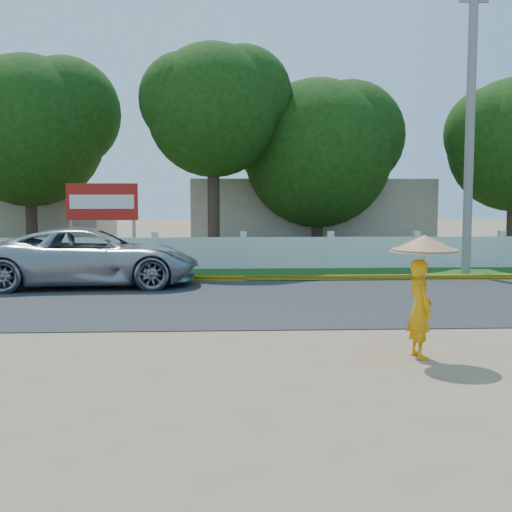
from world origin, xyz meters
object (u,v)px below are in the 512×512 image
Objects in this scene: monk_with_parasol at (422,278)px; billboard at (102,206)px; utility_pole at (470,128)px; vehicle at (92,257)px.

billboard is (-7.35, 13.36, 0.91)m from monk_with_parasol.
utility_pole is 3.11× the size of billboard.
vehicle is at bearing -82.68° from billboard.
billboard is at bearing 164.71° from utility_pole.
utility_pole is 12.00m from vehicle.
monk_with_parasol is 0.64× the size of billboard.
billboard is at bearing 118.82° from monk_with_parasol.
utility_pole reaches higher than vehicle.
vehicle is 3.10× the size of monk_with_parasol.
utility_pole reaches higher than monk_with_parasol.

